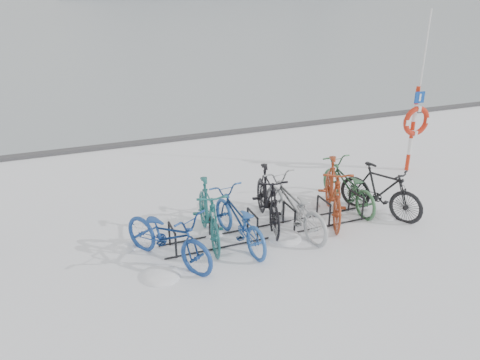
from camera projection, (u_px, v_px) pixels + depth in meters
The scene contains 14 objects.
ground at pixel (271, 232), 8.43m from camera, with size 900.00×900.00×0.00m, color white.
ice_sheet at pixel (52, 1), 141.33m from camera, with size 400.00×298.00×0.02m, color #9FAAB3.
quay_edge at pixel (183, 138), 13.47m from camera, with size 400.00×0.25×0.10m, color #3F3F42.
bike_rack at pixel (271, 223), 8.36m from camera, with size 4.00×0.48×0.46m.
lifebuoy_station at pixel (416, 121), 10.74m from camera, with size 0.70×0.22×3.66m.
bike_0 at pixel (168, 233), 7.37m from camera, with size 0.65×1.87×0.98m, color navy.
bike_1 at pixel (208, 211), 7.99m from camera, with size 0.51×1.79×1.08m, color #1E5C5D.
bike_2 at pixel (238, 218), 7.91m from camera, with size 0.62×1.79×0.94m, color #27529C.
bike_3 at pixel (268, 196), 8.53m from camera, with size 0.51×1.82×1.09m, color black.
bike_4 at pixel (294, 204), 8.34m from camera, with size 0.66×1.89×0.99m, color #A2A6A9.
bike_5 at pixel (333, 189), 8.77m from camera, with size 0.54×1.90×1.14m, color maroon.
bike_6 at pixel (348, 184), 9.26m from camera, with size 0.62×1.79×0.94m, color #34643E.
bike_7 at pixel (381, 189), 8.92m from camera, with size 0.48×1.71×1.03m, color black.
snow_drifts at pixel (270, 235), 8.33m from camera, with size 6.02×1.94×0.21m.
Camera 1 is at (-3.27, -6.69, 4.10)m, focal length 35.00 mm.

